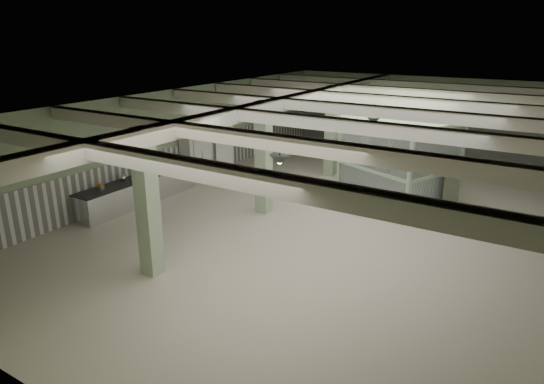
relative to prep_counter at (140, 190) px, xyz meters
The scene contains 30 objects.
floor 7.04m from the prep_counter, 21.35° to the left, with size 20.00×20.00×0.00m, color beige.
ceiling 7.69m from the prep_counter, 21.35° to the left, with size 14.00×20.00×0.02m, color beige.
wall_back 14.22m from the prep_counter, 62.49° to the left, with size 14.00×0.02×3.60m, color #A6BD97.
wall_front 10.00m from the prep_counter, 48.70° to the right, with size 14.00×0.02×3.60m, color #A6BD97.
wall_left 2.92m from the prep_counter, 100.20° to the left, with size 0.02×20.00×3.60m, color #A6BD97.
wainscot_left 2.61m from the prep_counter, 99.66° to the left, with size 0.05×19.90×1.50m, color white.
wainscot_back 14.14m from the prep_counter, 62.44° to the left, with size 13.90×0.05×1.50m, color white.
girder 5.60m from the prep_counter, 32.33° to the left, with size 0.45×19.90×0.40m, color silver.
beam_a 8.72m from the prep_counter, 37.08° to the right, with size 13.90×0.35×0.32m, color silver.
beam_b 7.58m from the prep_counter, 20.48° to the right, with size 13.90×0.35×0.32m, color silver.
beam_c 7.18m from the prep_counter, ahead, with size 13.90×0.35×0.32m, color silver.
beam_d 7.62m from the prep_counter, 21.35° to the left, with size 13.90×0.35×0.32m, color silver.
beam_e 8.78m from the prep_counter, 37.71° to the left, with size 13.90×0.35×0.32m, color silver.
beam_f 10.42m from the prep_counter, 49.13° to the left, with size 13.90×0.35×0.32m, color silver.
beam_g 12.36m from the prep_counter, 56.96° to the left, with size 13.90×0.35×0.32m, color silver.
column_a 5.47m from the prep_counter, 40.44° to the right, with size 0.42×0.42×3.60m, color #AAC19B.
column_b 4.53m from the prep_counter, 21.07° to the left, with size 0.42×0.42×3.60m, color #AAC19B.
column_c 7.82m from the prep_counter, 58.36° to the left, with size 0.42×0.42×3.60m, color #AAC19B.
column_d 11.38m from the prep_counter, 69.06° to the left, with size 0.42×0.42×3.60m, color #AAC19B.
pendant_front 7.89m from the prep_counter, 19.14° to the right, with size 0.44×0.44×0.22m, color #2A382C.
pendant_mid 8.10m from the prep_counter, 23.47° to the left, with size 0.44×0.44×0.22m, color #2A382C.
pendant_back 11.01m from the prep_counter, 48.85° to the left, with size 0.44×0.44×0.22m, color #2A382C.
prep_counter is the anchor object (origin of this frame).
pitcher_near 0.82m from the prep_counter, 100.33° to the right, with size 0.20×0.23×0.29m, color silver, non-canonical shape.
pitcher_far 0.61m from the prep_counter, 40.45° to the right, with size 0.18×0.21×0.27m, color silver, non-canonical shape.
veg_colander 0.60m from the prep_counter, 60.34° to the right, with size 0.44×0.44×0.20m, color #46454B, non-canonical shape.
orange_bowl 1.57m from the prep_counter, 94.12° to the right, with size 0.28×0.28×0.10m, color #B2B2B7.
walkin_cooler 3.60m from the prep_counter, 91.34° to the left, with size 0.85×2.20×2.01m.
guard_booth 9.14m from the prep_counter, 37.55° to the left, with size 4.30×4.02×2.78m.
filing_cabinet 10.46m from the prep_counter, 29.83° to the left, with size 0.48×0.69×1.48m, color #595E4E.
Camera 1 is at (5.60, -13.48, 5.65)m, focal length 32.00 mm.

